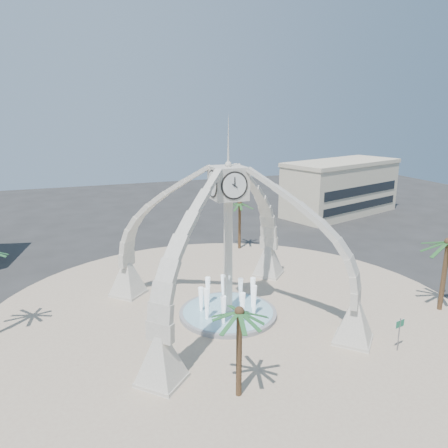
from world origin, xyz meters
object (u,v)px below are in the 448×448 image
object	(u,v)px
palm_east	(448,243)
street_sign	(400,328)
fountain	(228,312)
palm_south	(239,313)
palm_north	(240,204)
clock_tower	(228,240)

from	to	relation	value
palm_east	street_sign	xyz separation A→B (m)	(-8.02, -4.06, -4.13)
fountain	palm_south	xyz separation A→B (m)	(-3.08, -9.95, 5.08)
palm_east	palm_south	distance (m)	20.88
fountain	palm_north	size ratio (longest dim) A/B	1.25
palm_east	clock_tower	bearing A→B (deg)	163.29
fountain	palm_south	distance (m)	11.59
palm_east	palm_south	bearing A→B (deg)	-166.78
fountain	street_sign	xyz separation A→B (m)	(9.22, -9.23, 1.52)
palm_south	street_sign	distance (m)	12.82
street_sign	clock_tower	bearing A→B (deg)	122.88
fountain	palm_south	bearing A→B (deg)	-107.22
clock_tower	fountain	distance (m)	6.20
clock_tower	palm_north	size ratio (longest dim) A/B	2.81
palm_south	street_sign	world-z (taller)	palm_south
clock_tower	street_sign	world-z (taller)	clock_tower
fountain	street_sign	world-z (taller)	fountain
fountain	street_sign	size ratio (longest dim) A/B	3.16
palm_north	palm_south	bearing A→B (deg)	-112.24
palm_south	street_sign	size ratio (longest dim) A/B	2.42
fountain	palm_north	world-z (taller)	palm_north
palm_east	street_sign	size ratio (longest dim) A/B	2.69
palm_north	palm_south	world-z (taller)	palm_north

